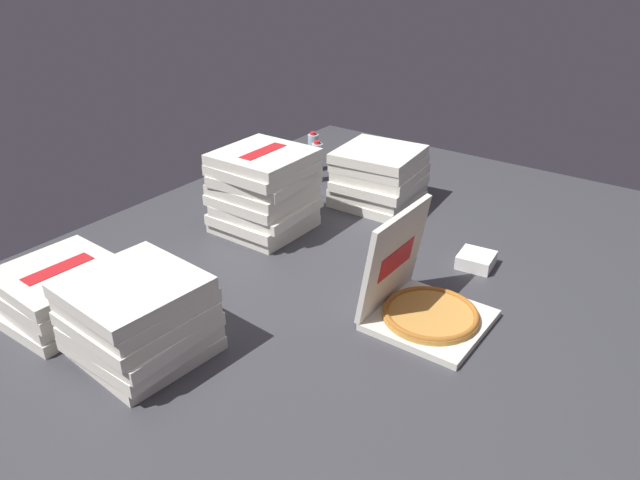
{
  "coord_description": "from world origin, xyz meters",
  "views": [
    {
      "loc": [
        -1.68,
        -1.1,
        1.21
      ],
      "look_at": [
        -0.03,
        0.1,
        0.14
      ],
      "focal_mm": 33.81,
      "sensor_mm": 36.0,
      "label": 1
    }
  ],
  "objects_px": {
    "pizza_stack_right_near": "(379,177)",
    "pizza_stack_left_near": "(61,292)",
    "open_pizza_box": "(420,301)",
    "ice_bucket": "(277,170)",
    "water_bottle_1": "(245,170)",
    "pizza_stack_right_mid": "(139,319)",
    "pizza_stack_center_near": "(264,191)",
    "water_bottle_2": "(317,162)",
    "napkin_pile": "(476,260)",
    "water_bottle_0": "(313,152)"
  },
  "relations": [
    {
      "from": "water_bottle_0",
      "to": "water_bottle_1",
      "type": "relative_size",
      "value": 1.0
    },
    {
      "from": "ice_bucket",
      "to": "water_bottle_0",
      "type": "height_order",
      "value": "water_bottle_0"
    },
    {
      "from": "napkin_pile",
      "to": "water_bottle_1",
      "type": "bearing_deg",
      "value": 87.58
    },
    {
      "from": "open_pizza_box",
      "to": "ice_bucket",
      "type": "bearing_deg",
      "value": 60.56
    },
    {
      "from": "water_bottle_1",
      "to": "napkin_pile",
      "type": "distance_m",
      "value": 1.29
    },
    {
      "from": "pizza_stack_center_near",
      "to": "open_pizza_box",
      "type": "bearing_deg",
      "value": -104.01
    },
    {
      "from": "pizza_stack_right_near",
      "to": "water_bottle_1",
      "type": "xyz_separation_m",
      "value": [
        -0.25,
        0.64,
        -0.03
      ]
    },
    {
      "from": "pizza_stack_left_near",
      "to": "pizza_stack_right_mid",
      "type": "bearing_deg",
      "value": -87.79
    },
    {
      "from": "pizza_stack_right_mid",
      "to": "pizza_stack_left_near",
      "type": "distance_m",
      "value": 0.41
    },
    {
      "from": "open_pizza_box",
      "to": "water_bottle_0",
      "type": "xyz_separation_m",
      "value": [
        0.93,
        1.15,
        0.03
      ]
    },
    {
      "from": "pizza_stack_right_mid",
      "to": "water_bottle_1",
      "type": "height_order",
      "value": "pizza_stack_right_mid"
    },
    {
      "from": "pizza_stack_right_mid",
      "to": "pizza_stack_center_near",
      "type": "relative_size",
      "value": 1.03
    },
    {
      "from": "pizza_stack_center_near",
      "to": "water_bottle_1",
      "type": "bearing_deg",
      "value": 52.82
    },
    {
      "from": "pizza_stack_left_near",
      "to": "water_bottle_1",
      "type": "distance_m",
      "value": 1.24
    },
    {
      "from": "pizza_stack_center_near",
      "to": "pizza_stack_right_near",
      "type": "bearing_deg",
      "value": -25.41
    },
    {
      "from": "pizza_stack_right_mid",
      "to": "open_pizza_box",
      "type": "bearing_deg",
      "value": -41.89
    },
    {
      "from": "water_bottle_2",
      "to": "napkin_pile",
      "type": "distance_m",
      "value": 1.11
    },
    {
      "from": "water_bottle_1",
      "to": "napkin_pile",
      "type": "xyz_separation_m",
      "value": [
        -0.05,
        -1.28,
        -0.08
      ]
    },
    {
      "from": "water_bottle_0",
      "to": "water_bottle_1",
      "type": "height_order",
      "value": "same"
    },
    {
      "from": "pizza_stack_right_near",
      "to": "water_bottle_0",
      "type": "xyz_separation_m",
      "value": [
        0.17,
        0.52,
        -0.03
      ]
    },
    {
      "from": "water_bottle_1",
      "to": "water_bottle_2",
      "type": "distance_m",
      "value": 0.39
    },
    {
      "from": "water_bottle_0",
      "to": "napkin_pile",
      "type": "xyz_separation_m",
      "value": [
        -0.47,
        -1.16,
        -0.08
      ]
    },
    {
      "from": "pizza_stack_left_near",
      "to": "water_bottle_1",
      "type": "height_order",
      "value": "water_bottle_1"
    },
    {
      "from": "water_bottle_1",
      "to": "napkin_pile",
      "type": "bearing_deg",
      "value": -92.42
    },
    {
      "from": "pizza_stack_center_near",
      "to": "water_bottle_0",
      "type": "xyz_separation_m",
      "value": [
        0.71,
        0.26,
        -0.08
      ]
    },
    {
      "from": "pizza_stack_right_mid",
      "to": "napkin_pile",
      "type": "height_order",
      "value": "pizza_stack_right_mid"
    },
    {
      "from": "pizza_stack_right_near",
      "to": "water_bottle_1",
      "type": "height_order",
      "value": "pizza_stack_right_near"
    },
    {
      "from": "pizza_stack_right_mid",
      "to": "napkin_pile",
      "type": "distance_m",
      "value": 1.31
    },
    {
      "from": "pizza_stack_right_near",
      "to": "napkin_pile",
      "type": "bearing_deg",
      "value": -115.5
    },
    {
      "from": "pizza_stack_center_near",
      "to": "pizza_stack_right_mid",
      "type": "bearing_deg",
      "value": -163.18
    },
    {
      "from": "open_pizza_box",
      "to": "pizza_stack_left_near",
      "type": "xyz_separation_m",
      "value": [
        -0.7,
        1.02,
        0.02
      ]
    },
    {
      "from": "ice_bucket",
      "to": "water_bottle_0",
      "type": "relative_size",
      "value": 1.18
    },
    {
      "from": "water_bottle_1",
      "to": "water_bottle_2",
      "type": "bearing_deg",
      "value": -37.23
    },
    {
      "from": "water_bottle_0",
      "to": "water_bottle_1",
      "type": "xyz_separation_m",
      "value": [
        -0.42,
        0.13,
        0.0
      ]
    },
    {
      "from": "ice_bucket",
      "to": "water_bottle_0",
      "type": "distance_m",
      "value": 0.27
    },
    {
      "from": "ice_bucket",
      "to": "water_bottle_2",
      "type": "distance_m",
      "value": 0.22
    },
    {
      "from": "pizza_stack_right_mid",
      "to": "ice_bucket",
      "type": "distance_m",
      "value": 1.48
    },
    {
      "from": "open_pizza_box",
      "to": "pizza_stack_center_near",
      "type": "xyz_separation_m",
      "value": [
        0.22,
        0.89,
        0.11
      ]
    },
    {
      "from": "pizza_stack_right_near",
      "to": "pizza_stack_left_near",
      "type": "relative_size",
      "value": 1.03
    },
    {
      "from": "ice_bucket",
      "to": "pizza_stack_left_near",
      "type": "bearing_deg",
      "value": -172.65
    },
    {
      "from": "pizza_stack_center_near",
      "to": "ice_bucket",
      "type": "distance_m",
      "value": 0.56
    },
    {
      "from": "napkin_pile",
      "to": "open_pizza_box",
      "type": "bearing_deg",
      "value": 178.61
    },
    {
      "from": "pizza_stack_center_near",
      "to": "water_bottle_2",
      "type": "height_order",
      "value": "pizza_stack_center_near"
    },
    {
      "from": "open_pizza_box",
      "to": "water_bottle_0",
      "type": "bearing_deg",
      "value": 50.88
    },
    {
      "from": "open_pizza_box",
      "to": "pizza_stack_center_near",
      "type": "distance_m",
      "value": 0.92
    },
    {
      "from": "pizza_stack_left_near",
      "to": "water_bottle_2",
      "type": "height_order",
      "value": "water_bottle_2"
    },
    {
      "from": "ice_bucket",
      "to": "pizza_stack_center_near",
      "type": "bearing_deg",
      "value": -145.9
    },
    {
      "from": "pizza_stack_right_near",
      "to": "water_bottle_1",
      "type": "bearing_deg",
      "value": 111.24
    },
    {
      "from": "open_pizza_box",
      "to": "ice_bucket",
      "type": "distance_m",
      "value": 1.37
    },
    {
      "from": "open_pizza_box",
      "to": "napkin_pile",
      "type": "height_order",
      "value": "open_pizza_box"
    }
  ]
}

